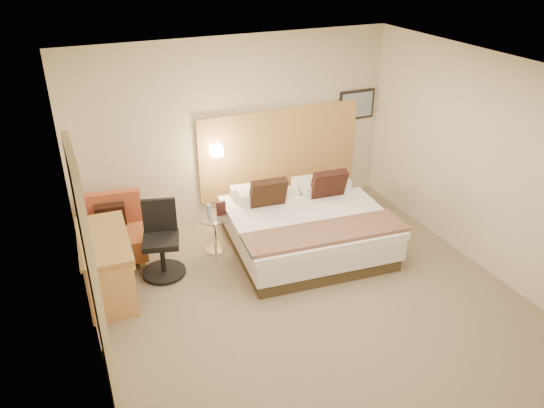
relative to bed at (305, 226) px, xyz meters
name	(u,v)px	position (x,y,z in m)	size (l,w,h in m)	color
floor	(313,305)	(-0.50, -1.20, -0.33)	(4.80, 5.00, 0.02)	#7F6C55
ceiling	(323,75)	(-0.50, -1.20, 2.39)	(4.80, 5.00, 0.02)	white
wall_back	(235,131)	(-0.50, 1.31, 1.03)	(4.80, 0.02, 2.70)	beige
wall_front	(491,356)	(-0.50, -3.71, 1.03)	(4.80, 0.02, 2.70)	beige
wall_left	(81,252)	(-2.91, -1.20, 1.03)	(0.02, 5.00, 2.70)	beige
wall_right	(490,167)	(1.91, -1.20, 1.03)	(0.02, 5.00, 2.70)	beige
headboard_panel	(280,150)	(0.20, 1.27, 0.63)	(2.60, 0.04, 1.30)	tan
art_frame	(357,105)	(1.52, 1.28, 1.18)	(0.62, 0.03, 0.47)	black
art_canvas	(357,105)	(1.52, 1.26, 1.18)	(0.54, 0.01, 0.39)	gray
lamp_arm	(215,149)	(-0.85, 1.22, 0.83)	(0.02, 0.02, 0.12)	white
lamp_shade	(216,150)	(-0.85, 1.16, 0.83)	(0.15, 0.15, 0.15)	beige
curtain	(93,277)	(-2.86, -1.45, 0.90)	(0.06, 0.90, 2.42)	beige
bottle_a	(209,211)	(-1.22, 0.45, 0.29)	(0.06, 0.06, 0.19)	#91BAE0
menu_folder	(221,208)	(-1.05, 0.43, 0.29)	(0.12, 0.05, 0.20)	#351615
bed	(305,226)	(0.00, 0.00, 0.00)	(2.20, 2.16, 1.00)	#3E321F
lounge_chair	(113,235)	(-2.45, 0.79, 0.02)	(0.89, 0.80, 0.86)	#A3814D
side_table	(215,231)	(-1.16, 0.43, -0.04)	(0.47, 0.47, 0.52)	silver
desk	(107,249)	(-2.61, 0.01, 0.29)	(0.63, 1.26, 0.77)	#A07B3F
desk_chair	(162,245)	(-1.94, 0.17, 0.08)	(0.67, 0.67, 0.97)	black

